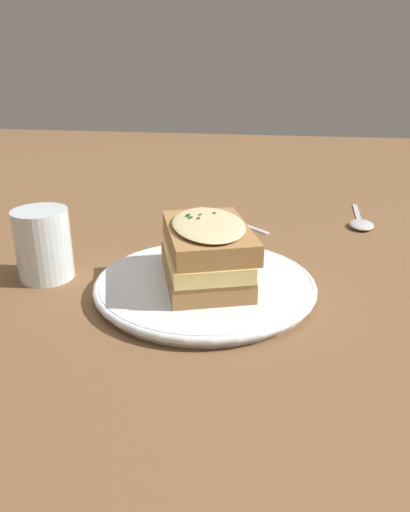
% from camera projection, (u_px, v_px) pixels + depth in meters
% --- Properties ---
extents(ground_plane, '(2.40, 2.40, 0.00)m').
position_uv_depth(ground_plane, '(231.00, 284.00, 0.63)').
color(ground_plane, brown).
extents(dinner_plate, '(0.27, 0.27, 0.02)m').
position_uv_depth(dinner_plate, '(205.00, 285.00, 0.61)').
color(dinner_plate, white).
rests_on(dinner_plate, ground_plane).
extents(sandwich, '(0.17, 0.14, 0.08)m').
position_uv_depth(sandwich, '(206.00, 252.00, 0.59)').
color(sandwich, '#A37542').
rests_on(sandwich, dinner_plate).
extents(water_glass, '(0.07, 0.07, 0.09)m').
position_uv_depth(water_glass, '(43.00, 244.00, 0.63)').
color(water_glass, silver).
rests_on(water_glass, ground_plane).
extents(fork, '(0.13, 0.14, 0.00)m').
position_uv_depth(fork, '(221.00, 216.00, 0.88)').
color(fork, silver).
rests_on(fork, ground_plane).
extents(spoon, '(0.16, 0.04, 0.01)m').
position_uv_depth(spoon, '(361.00, 223.00, 0.84)').
color(spoon, silver).
rests_on(spoon, ground_plane).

